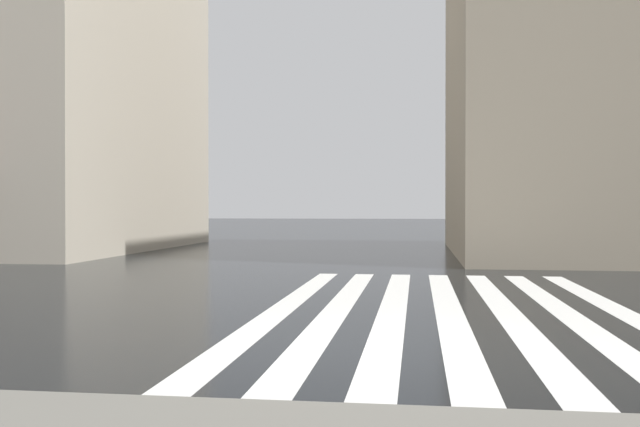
# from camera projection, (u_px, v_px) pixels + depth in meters

# --- Properties ---
(ground_plane) EXTENTS (220.00, 220.00, 0.00)m
(ground_plane) POSITION_uv_depth(u_px,v_px,m) (402.00, 352.00, 9.09)
(ground_plane) COLOR black
(zebra_crossing) EXTENTS (13.00, 6.50, 0.01)m
(zebra_crossing) POSITION_uv_depth(u_px,v_px,m) (448.00, 309.00, 12.95)
(zebra_crossing) COLOR silver
(zebra_crossing) RESTS_ON ground_plane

